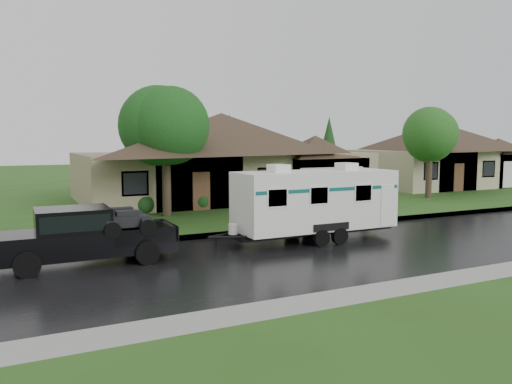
# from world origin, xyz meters

# --- Properties ---
(ground) EXTENTS (140.00, 140.00, 0.00)m
(ground) POSITION_xyz_m (0.00, 0.00, 0.00)
(ground) COLOR #2B4D18
(ground) RESTS_ON ground
(road) EXTENTS (140.00, 8.00, 0.01)m
(road) POSITION_xyz_m (0.00, -2.00, 0.01)
(road) COLOR black
(road) RESTS_ON ground
(curb) EXTENTS (140.00, 0.50, 0.15)m
(curb) POSITION_xyz_m (0.00, 2.25, 0.07)
(curb) COLOR gray
(curb) RESTS_ON ground
(lawn) EXTENTS (140.00, 26.00, 0.15)m
(lawn) POSITION_xyz_m (0.00, 15.00, 0.07)
(lawn) COLOR #2B4D18
(lawn) RESTS_ON ground
(house_main) EXTENTS (19.44, 10.80, 6.90)m
(house_main) POSITION_xyz_m (2.29, 13.84, 3.59)
(house_main) COLOR gray
(house_main) RESTS_ON lawn
(house_neighbor) EXTENTS (15.12, 9.72, 6.45)m
(house_neighbor) POSITION_xyz_m (22.27, 14.34, 3.32)
(house_neighbor) COLOR tan
(house_neighbor) RESTS_ON lawn
(tree_left_green) EXTENTS (4.13, 4.13, 6.83)m
(tree_left_green) POSITION_xyz_m (-3.53, 7.80, 4.89)
(tree_left_green) COLOR #382B1E
(tree_left_green) RESTS_ON lawn
(tree_right_green) EXTENTS (3.58, 3.58, 5.93)m
(tree_right_green) POSITION_xyz_m (14.32, 7.86, 4.26)
(tree_right_green) COLOR #382B1E
(tree_right_green) RESTS_ON lawn
(shrub_row) EXTENTS (13.60, 1.00, 1.00)m
(shrub_row) POSITION_xyz_m (2.00, 9.30, 0.65)
(shrub_row) COLOR #143814
(shrub_row) RESTS_ON lawn
(pickup_truck) EXTENTS (5.54, 2.10, 1.85)m
(pickup_truck) POSITION_xyz_m (-8.59, -0.19, 0.99)
(pickup_truck) COLOR black
(pickup_truck) RESTS_ON ground
(travel_trailer) EXTENTS (6.83, 2.40, 3.06)m
(travel_trailer) POSITION_xyz_m (0.21, -0.19, 1.63)
(travel_trailer) COLOR white
(travel_trailer) RESTS_ON ground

